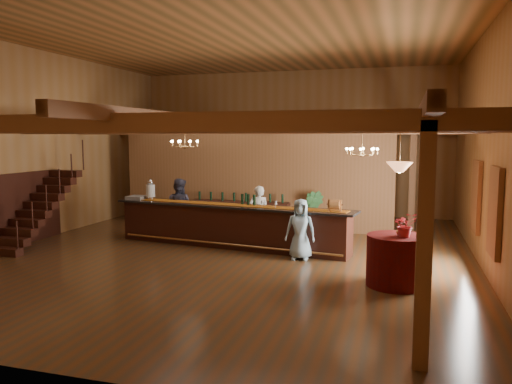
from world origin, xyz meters
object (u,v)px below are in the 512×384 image
(raffle_drum, at_px, (335,205))
(staff_second, at_px, (179,208))
(round_table, at_px, (396,261))
(beverage_dispenser, at_px, (151,190))
(backbar_shelf, at_px, (240,215))
(guest, at_px, (300,229))
(floor_plant, at_px, (312,211))
(bartender, at_px, (259,214))
(pendant_lamp, at_px, (399,167))
(chandelier_left, at_px, (185,143))
(chandelier_right, at_px, (362,151))
(tasting_bar, at_px, (230,225))

(raffle_drum, distance_m, staff_second, 4.92)
(round_table, bearing_deg, beverage_dispenser, 157.89)
(backbar_shelf, distance_m, guest, 4.35)
(beverage_dispenser, xyz_separation_m, floor_plant, (4.37, 2.31, -0.78))
(staff_second, bearing_deg, backbar_shelf, -120.47)
(backbar_shelf, bearing_deg, bartender, -58.17)
(pendant_lamp, bearing_deg, floor_plant, 117.18)
(round_table, bearing_deg, bartender, 139.59)
(backbar_shelf, xyz_separation_m, chandelier_left, (-0.84, -2.35, 2.35))
(chandelier_right, relative_size, floor_plant, 0.60)
(chandelier_right, bearing_deg, staff_second, 175.03)
(staff_second, relative_size, guest, 1.18)
(tasting_bar, bearing_deg, beverage_dispenser, 178.78)
(staff_second, bearing_deg, bartender, -173.02)
(tasting_bar, height_order, backbar_shelf, tasting_bar)
(backbar_shelf, xyz_separation_m, floor_plant, (2.32, 0.16, 0.21))
(round_table, xyz_separation_m, guest, (-2.29, 1.60, 0.23))
(backbar_shelf, distance_m, floor_plant, 2.34)
(backbar_shelf, height_order, floor_plant, floor_plant)
(chandelier_left, bearing_deg, backbar_shelf, 70.29)
(tasting_bar, relative_size, staff_second, 3.95)
(beverage_dispenser, distance_m, guest, 4.95)
(raffle_drum, height_order, backbar_shelf, raffle_drum)
(bartender, distance_m, floor_plant, 2.24)
(backbar_shelf, distance_m, pendant_lamp, 7.32)
(floor_plant, bearing_deg, backbar_shelf, -176.14)
(floor_plant, bearing_deg, chandelier_right, -55.23)
(chandelier_left, relative_size, staff_second, 0.45)
(backbar_shelf, xyz_separation_m, bartender, (1.14, -1.74, 0.35))
(tasting_bar, height_order, guest, guest)
(beverage_dispenser, distance_m, raffle_drum, 5.58)
(beverage_dispenser, xyz_separation_m, chandelier_right, (6.08, -0.15, 1.19))
(chandelier_right, xyz_separation_m, floor_plant, (-1.70, 2.46, -1.97))
(chandelier_left, distance_m, pendant_lamp, 6.40)
(chandelier_right, relative_size, pendant_lamp, 0.89)
(chandelier_left, bearing_deg, floor_plant, 38.40)
(raffle_drum, distance_m, backbar_shelf, 4.67)
(raffle_drum, xyz_separation_m, floor_plant, (-1.14, 3.17, -0.67))
(tasting_bar, bearing_deg, guest, -14.03)
(pendant_lamp, xyz_separation_m, guest, (-2.29, 1.60, -1.66))
(tasting_bar, bearing_deg, pendant_lamp, -21.28)
(tasting_bar, relative_size, floor_plant, 5.27)
(round_table, distance_m, pendant_lamp, 1.89)
(bartender, bearing_deg, chandelier_left, -2.13)
(beverage_dispenser, distance_m, chandelier_right, 6.19)
(chandelier_right, distance_m, pendant_lamp, 2.88)
(round_table, relative_size, staff_second, 0.67)
(round_table, xyz_separation_m, pendant_lamp, (0.00, 0.00, 1.89))
(beverage_dispenser, relative_size, chandelier_right, 0.75)
(tasting_bar, relative_size, guest, 4.67)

